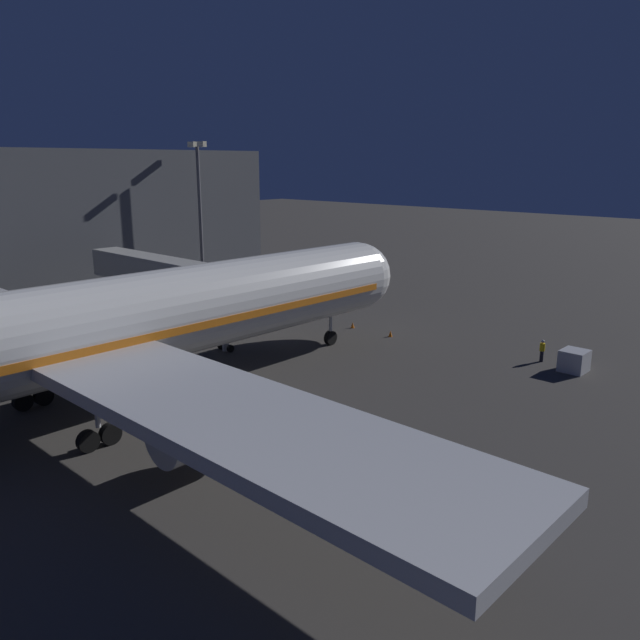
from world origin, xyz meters
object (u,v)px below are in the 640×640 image
(ground_crew_by_belt_loader, at_px, (542,350))
(traffic_cone_nose_port, at_px, (390,334))
(airliner_at_gate, at_px, (41,341))
(jet_bridge, at_px, (176,275))
(baggage_container_near_belt, at_px, (574,361))
(traffic_cone_nose_starboard, at_px, (353,325))
(apron_floodlight_mast, at_px, (200,207))

(ground_crew_by_belt_loader, bearing_deg, traffic_cone_nose_port, 9.88)
(ground_crew_by_belt_loader, bearing_deg, airliner_at_gate, 64.63)
(jet_bridge, bearing_deg, ground_crew_by_belt_loader, -150.80)
(traffic_cone_nose_port, bearing_deg, baggage_container_near_belt, -173.91)
(traffic_cone_nose_port, distance_m, traffic_cone_nose_starboard, 4.40)
(ground_crew_by_belt_loader, relative_size, traffic_cone_nose_starboard, 3.20)
(airliner_at_gate, height_order, traffic_cone_nose_port, airliner_at_gate)
(baggage_container_near_belt, distance_m, ground_crew_by_belt_loader, 2.79)
(traffic_cone_nose_port, relative_size, traffic_cone_nose_starboard, 1.00)
(jet_bridge, xyz_separation_m, traffic_cone_nose_port, (-13.82, -12.69, -5.20))
(jet_bridge, bearing_deg, traffic_cone_nose_starboard, -126.58)
(traffic_cone_nose_port, bearing_deg, airliner_at_gate, 85.75)
(apron_floodlight_mast, distance_m, ground_crew_by_belt_loader, 41.66)
(jet_bridge, relative_size, apron_floodlight_mast, 1.25)
(traffic_cone_nose_port, bearing_deg, apron_floodlight_mast, -0.55)
(airliner_at_gate, relative_size, ground_crew_by_belt_loader, 35.34)
(airliner_at_gate, height_order, traffic_cone_nose_starboard, airliner_at_gate)
(ground_crew_by_belt_loader, relative_size, traffic_cone_nose_port, 3.20)
(ground_crew_by_belt_loader, distance_m, traffic_cone_nose_port, 13.12)
(traffic_cone_nose_starboard, bearing_deg, apron_floodlight_mast, -0.65)
(jet_bridge, bearing_deg, apron_floodlight_mast, -43.02)
(airliner_at_gate, xyz_separation_m, ground_crew_by_belt_loader, (-15.11, -31.86, -4.40))
(jet_bridge, bearing_deg, baggage_container_near_belt, -154.01)
(jet_bridge, xyz_separation_m, baggage_container_near_belt, (-29.45, -14.36, -4.67))
(ground_crew_by_belt_loader, height_order, traffic_cone_nose_starboard, ground_crew_by_belt_loader)
(airliner_at_gate, relative_size, traffic_cone_nose_port, 113.12)
(baggage_container_near_belt, relative_size, traffic_cone_nose_starboard, 3.43)
(airliner_at_gate, bearing_deg, traffic_cone_nose_port, -94.25)
(traffic_cone_nose_port, height_order, traffic_cone_nose_starboard, same)
(apron_floodlight_mast, height_order, ground_crew_by_belt_loader, apron_floodlight_mast)
(airliner_at_gate, height_order, jet_bridge, airliner_at_gate)
(baggage_container_near_belt, bearing_deg, traffic_cone_nose_port, 6.09)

